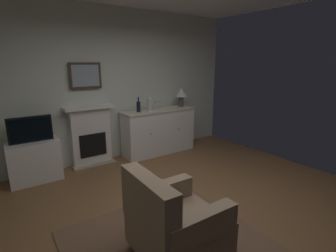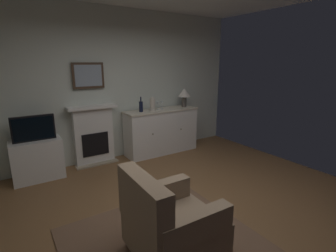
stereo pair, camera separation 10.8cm
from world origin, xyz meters
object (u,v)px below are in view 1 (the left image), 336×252
object	(u,v)px
armchair	(174,223)
table_lamp	(181,94)
fireplace_unit	(91,136)
sideboard_cabinet	(159,131)
framed_picture	(85,76)
tv_cabinet	(35,161)
tv_set	(30,129)
vase_decorative	(150,104)
wine_bottle	(138,106)
wine_glass_left	(155,104)
wine_glass_center	(159,103)

from	to	relation	value
armchair	table_lamp	bearing A→B (deg)	51.31
fireplace_unit	sideboard_cabinet	bearing A→B (deg)	-7.43
framed_picture	fireplace_unit	bearing A→B (deg)	-90.00
framed_picture	sideboard_cabinet	distance (m)	1.80
table_lamp	tv_cabinet	xyz separation A→B (m)	(-2.91, 0.02, -0.87)
tv_set	fireplace_unit	bearing A→B (deg)	10.77
sideboard_cabinet	vase_decorative	bearing A→B (deg)	-167.62
fireplace_unit	wine_bottle	world-z (taller)	wine_bottle
fireplace_unit	table_lamp	bearing A→B (deg)	-5.23
wine_glass_left	tv_set	world-z (taller)	wine_glass_left
framed_picture	tv_set	distance (m)	1.26
wine_glass_left	armchair	size ratio (longest dim) A/B	0.18
fireplace_unit	armchair	size ratio (longest dim) A/B	1.20
tv_set	wine_bottle	bearing A→B (deg)	0.36
wine_glass_left	tv_set	xyz separation A→B (m)	(-2.26, -0.01, -0.18)
tv_cabinet	vase_decorative	bearing A→B (deg)	-1.77
vase_decorative	tv_cabinet	bearing A→B (deg)	178.23
fireplace_unit	sideboard_cabinet	distance (m)	1.37
fireplace_unit	framed_picture	size ratio (longest dim) A/B	2.00
wine_bottle	vase_decorative	bearing A→B (deg)	-13.25
armchair	vase_decorative	bearing A→B (deg)	63.44
wine_glass_center	tv_cabinet	size ratio (longest dim) A/B	0.22
fireplace_unit	armchair	world-z (taller)	fireplace_unit
wine_bottle	wine_glass_left	world-z (taller)	wine_bottle
wine_glass_left	tv_set	size ratio (longest dim) A/B	0.27
armchair	sideboard_cabinet	bearing A→B (deg)	59.96
framed_picture	armchair	xyz separation A→B (m)	(-0.14, -2.81, -1.24)
sideboard_cabinet	tv_cabinet	xyz separation A→B (m)	(-2.33, 0.02, -0.13)
armchair	framed_picture	bearing A→B (deg)	87.17
wine_glass_left	tv_cabinet	distance (m)	2.37
fireplace_unit	tv_set	xyz separation A→B (m)	(-0.98, -0.19, 0.31)
fireplace_unit	tv_cabinet	distance (m)	1.01
wine_glass_center	vase_decorative	size ratio (longest dim) A/B	0.59
sideboard_cabinet	wine_glass_left	xyz separation A→B (m)	(-0.08, -0.00, 0.58)
fireplace_unit	armchair	xyz separation A→B (m)	(-0.14, -2.77, -0.17)
wine_glass_center	tv_cabinet	distance (m)	2.47
framed_picture	armchair	distance (m)	3.08
tv_cabinet	wine_glass_center	bearing A→B (deg)	0.35
vase_decorative	framed_picture	bearing A→B (deg)	166.46
wine_glass_left	armchair	world-z (taller)	wine_glass_left
fireplace_unit	wine_glass_center	distance (m)	1.48
wine_glass_center	tv_set	xyz separation A→B (m)	(-2.37, -0.04, -0.18)
wine_bottle	vase_decorative	size ratio (longest dim) A/B	1.03
sideboard_cabinet	armchair	xyz separation A→B (m)	(-1.50, -2.59, -0.08)
table_lamp	vase_decorative	world-z (taller)	table_lamp
vase_decorative	tv_cabinet	size ratio (longest dim) A/B	0.37
table_lamp	wine_glass_left	xyz separation A→B (m)	(-0.65, -0.00, -0.16)
sideboard_cabinet	wine_glass_left	world-z (taller)	wine_glass_left
sideboard_cabinet	wine_glass_left	distance (m)	0.58
wine_glass_left	wine_glass_center	bearing A→B (deg)	16.03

